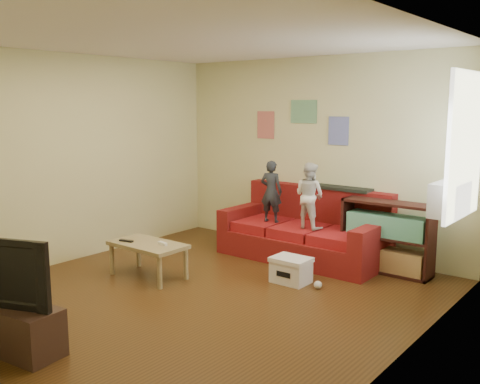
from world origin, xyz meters
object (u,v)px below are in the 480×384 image
Objects in this scene: child_b at (309,196)px; coffee_table at (148,248)px; child_a at (271,191)px; bookshelf at (387,241)px; file_box at (291,270)px; television at (4,269)px; tv_stand at (8,326)px; sofa at (306,234)px.

coffee_table is (-1.19, -1.71, -0.53)m from child_b.
child_a reaches higher than bookshelf.
child_a is at bearing 136.49° from file_box.
television is (-0.09, -3.74, -0.19)m from child_a.
child_a reaches higher than tv_stand.
coffee_table is (-0.59, -1.71, -0.52)m from child_a.
sofa is at bearing -42.38° from child_b.
file_box is at bearing 124.40° from child_a.
tv_stand is (-0.69, -3.74, -0.69)m from child_b.
child_a is at bearing -171.00° from bookshelf.
tv_stand reaches higher than file_box.
bookshelf is at bearing 176.92° from child_a.
television is at bearing 76.59° from child_a.
child_b is at bearing 167.91° from child_a.
television is (0.50, -2.03, 0.34)m from coffee_table.
coffee_table reaches higher than tv_stand.
bookshelf is at bearing 45.28° from television.
file_box is at bearing 115.35° from child_b.
tv_stand is at bearing -76.14° from coffee_table.
bookshelf is 4.33m from television.
coffee_table is 2.10m from tv_stand.
tv_stand is at bearing 76.59° from child_a.
file_box is (-0.70, -1.07, -0.24)m from bookshelf.
bookshelf is at bearing 42.29° from coffee_table.
tv_stand is at bearing -108.05° from file_box.
file_box is (0.41, -1.00, -0.17)m from sofa.
bookshelf is (1.57, 0.25, -0.49)m from child_a.
sofa is 2.04× the size of tv_stand.
sofa is at bearing 61.13° from coffee_table.
file_box is at bearing -123.25° from bookshelf.
tv_stand is at bearing -97.83° from sofa.
television reaches higher than sofa.
television is at bearing -108.05° from file_box.
file_box is at bearing -67.48° from sofa.
coffee_table is at bearing -118.87° from sofa.
child_b is 3.81m from television.
coffee_table is 2.91m from bookshelf.
coffee_table is (-1.04, -1.89, 0.04)m from sofa.
bookshelf is at bearing -158.15° from child_b.
coffee_table is at bearing 62.69° from child_b.
sofa is 1.12m from bookshelf.
sofa is 2.15× the size of television.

